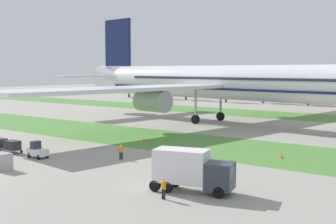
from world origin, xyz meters
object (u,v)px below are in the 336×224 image
object	(u,v)px
uld_container_2	(1,161)
catering_truck	(192,169)
taxiway_marker_3	(144,140)
airliner	(217,82)
taxiway_marker_2	(282,156)
cargo_dolly_lead	(12,146)
taxiway_marker_1	(195,147)
taxiway_marker_0	(162,141)
baggage_tug	(37,151)
ground_crew_loader	(121,151)
ground_crew_marshaller	(164,188)

from	to	relation	value
uld_container_2	catering_truck	bearing A→B (deg)	14.11
taxiway_marker_3	catering_truck	bearing A→B (deg)	-40.41
airliner	taxiway_marker_2	distance (m)	35.62
cargo_dolly_lead	taxiway_marker_1	size ratio (longest dim) A/B	3.47
airliner	taxiway_marker_0	distance (m)	26.33
airliner	baggage_tug	distance (m)	42.77
airliner	baggage_tug	world-z (taller)	airliner
ground_crew_loader	taxiway_marker_1	distance (m)	10.84
ground_crew_marshaller	taxiway_marker_0	world-z (taller)	ground_crew_marshaller
baggage_tug	catering_truck	xyz separation A→B (m)	(22.55, -0.97, 1.14)
ground_crew_loader	airliner	bearing A→B (deg)	-105.16
cargo_dolly_lead	taxiway_marker_1	distance (m)	22.83
uld_container_2	airliner	bearing A→B (deg)	94.33
catering_truck	taxiway_marker_3	size ratio (longest dim) A/B	12.15
taxiway_marker_1	taxiway_marker_3	world-z (taller)	taxiway_marker_1
airliner	taxiway_marker_2	xyz separation A→B (m)	(24.16, -25.04, -7.60)
airliner	ground_crew_marshaller	xyz separation A→B (m)	(23.48, -46.29, -6.95)
airliner	cargo_dolly_lead	xyz separation A→B (m)	(-3.58, -42.19, -6.97)
uld_container_2	taxiway_marker_0	bearing A→B (deg)	84.28
uld_container_2	taxiway_marker_1	bearing A→B (deg)	66.85
airliner	taxiway_marker_2	size ratio (longest dim) A/B	150.19
catering_truck	ground_crew_loader	world-z (taller)	catering_truck
baggage_tug	cargo_dolly_lead	xyz separation A→B (m)	(-5.02, -0.03, 0.10)
ground_crew_marshaller	taxiway_marker_3	xyz separation A→B (m)	(-19.71, 20.38, -0.64)
taxiway_marker_1	taxiway_marker_2	xyz separation A→B (m)	(11.19, 1.42, -0.03)
baggage_tug	taxiway_marker_0	bearing A→B (deg)	165.12
airliner	taxiway_marker_1	distance (m)	30.43
taxiway_marker_0	baggage_tug	bearing A→B (deg)	-104.53
catering_truck	taxiway_marker_1	distance (m)	20.05
uld_container_2	taxiway_marker_1	distance (m)	23.69
cargo_dolly_lead	ground_crew_loader	bearing A→B (deg)	111.66
cargo_dolly_lead	taxiway_marker_3	bearing A→B (deg)	155.37
catering_truck	taxiway_marker_2	distance (m)	18.16
ground_crew_marshaller	taxiway_marker_2	xyz separation A→B (m)	(0.68, 21.24, -0.65)
airliner	taxiway_marker_0	world-z (taller)	airliner
ground_crew_loader	uld_container_2	size ratio (longest dim) A/B	0.87
taxiway_marker_1	taxiway_marker_2	world-z (taller)	taxiway_marker_1
airliner	uld_container_2	xyz separation A→B (m)	(3.65, -48.24, -7.03)
cargo_dolly_lead	taxiway_marker_3	xyz separation A→B (m)	(7.34, 16.28, -0.62)
taxiway_marker_1	taxiway_marker_2	bearing A→B (deg)	7.25
taxiway_marker_2	taxiway_marker_3	distance (m)	20.41
catering_truck	taxiway_marker_0	world-z (taller)	catering_truck
catering_truck	uld_container_2	xyz separation A→B (m)	(-20.35, -5.12, -1.09)
ground_crew_loader	catering_truck	bearing A→B (deg)	126.02
ground_crew_marshaller	uld_container_2	xyz separation A→B (m)	(-19.83, -1.96, -0.08)
catering_truck	taxiway_marker_2	world-z (taller)	catering_truck
cargo_dolly_lead	ground_crew_marshaller	bearing A→B (deg)	81.03
taxiway_marker_3	ground_crew_marshaller	bearing A→B (deg)	-45.96
taxiway_marker_0	taxiway_marker_2	bearing A→B (deg)	-1.82
cargo_dolly_lead	taxiway_marker_0	size ratio (longest dim) A/B	4.26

